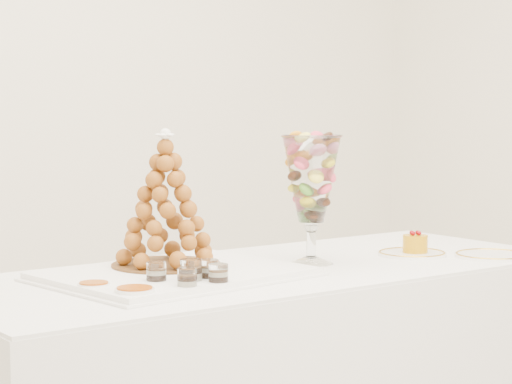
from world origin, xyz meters
TOP-DOWN VIEW (x-y plane):
  - lace_tray at (-0.22, 0.17)m, footprint 0.73×0.59m
  - macaron_vase at (0.25, 0.16)m, footprint 0.18×0.18m
  - cake_plate at (0.61, 0.10)m, footprint 0.22×0.22m
  - spare_plate at (0.79, -0.07)m, footprint 0.23×0.23m
  - verrine_a at (-0.34, 0.05)m, footprint 0.06×0.06m
  - verrine_b at (-0.26, 0.00)m, footprint 0.06×0.06m
  - verrine_c at (-0.20, 0.01)m, footprint 0.05×0.05m
  - verrine_d at (-0.31, -0.06)m, footprint 0.06×0.06m
  - verrine_e at (-0.22, -0.05)m, footprint 0.06×0.06m
  - ramekin_back at (-0.50, 0.09)m, footprint 0.08×0.08m
  - ramekin_front at (-0.46, -0.06)m, footprint 0.10×0.10m
  - croquembouche at (-0.20, 0.25)m, footprint 0.31×0.31m
  - mousse_cake at (0.62, 0.09)m, footprint 0.08×0.08m

SIDE VIEW (x-z plane):
  - spare_plate at x=0.79m, z-range 0.73..0.74m
  - cake_plate at x=0.61m, z-range 0.73..0.74m
  - lace_tray at x=-0.22m, z-range 0.73..0.75m
  - ramekin_back at x=-0.50m, z-range 0.73..0.75m
  - ramekin_front at x=-0.46m, z-range 0.73..0.76m
  - verrine_d at x=-0.31m, z-range 0.73..0.79m
  - verrine_e at x=-0.22m, z-range 0.73..0.80m
  - verrine_c at x=-0.20m, z-range 0.73..0.80m
  - verrine_a at x=-0.34m, z-range 0.73..0.80m
  - mousse_cake at x=0.62m, z-range 0.73..0.80m
  - verrine_b at x=-0.26m, z-range 0.73..0.80m
  - croquembouche at x=-0.20m, z-range 0.74..1.13m
  - macaron_vase at x=0.25m, z-range 0.78..1.17m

